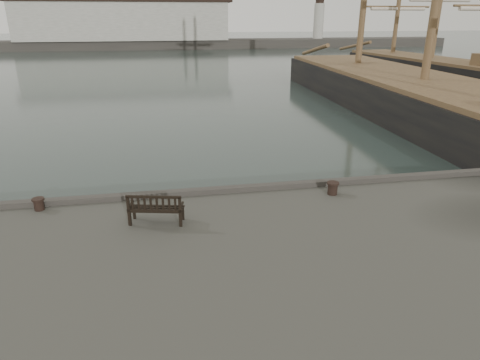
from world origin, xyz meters
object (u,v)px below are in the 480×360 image
object	(u,v)px
tall_ship_main	(420,107)
tall_ship_far	(429,74)
bench	(156,214)
bollard_left	(39,204)
bollard_right	(333,188)

from	to	relation	value
tall_ship_main	tall_ship_far	xyz separation A→B (m)	(12.24, 17.72, -0.02)
bench	tall_ship_far	size ratio (longest dim) A/B	0.06
bollard_left	bollard_right	distance (m)	9.32
bench	bollard_right	world-z (taller)	bench
bench	tall_ship_main	xyz separation A→B (m)	(19.40, 17.49, -1.05)
bollard_left	tall_ship_main	distance (m)	27.96
bollard_right	tall_ship_far	xyz separation A→B (m)	(25.88, 34.14, -1.00)
bench	tall_ship_main	world-z (taller)	tall_ship_main
bench	tall_ship_far	bearing A→B (deg)	61.00
bench	bollard_right	xyz separation A→B (m)	(5.77, 1.07, -0.07)
bench	bollard_left	world-z (taller)	bench
bollard_left	tall_ship_far	bearing A→B (deg)	43.73
bollard_right	tall_ship_main	bearing A→B (deg)	50.30
bollard_left	tall_ship_main	xyz separation A→B (m)	(22.94, 15.94, -0.96)
bollard_right	tall_ship_far	size ratio (longest dim) A/B	0.02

